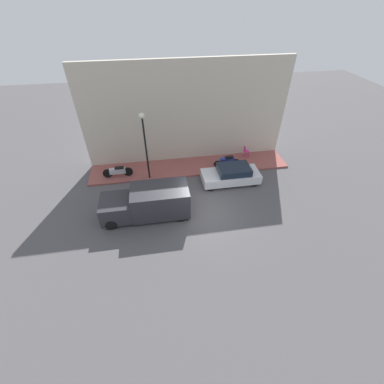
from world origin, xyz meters
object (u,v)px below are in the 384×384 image
(streetlamp, at_px, (144,136))
(scooter_silver, at_px, (118,171))
(delivery_van, at_px, (147,202))
(cafe_chair, at_px, (246,151))
(parked_car, at_px, (231,175))
(motorcycle_blue, at_px, (227,161))

(streetlamp, bearing_deg, scooter_silver, 77.12)
(delivery_van, bearing_deg, streetlamp, -3.06)
(cafe_chair, bearing_deg, parked_car, 145.07)
(motorcycle_blue, height_order, cafe_chair, cafe_chair)
(delivery_van, height_order, motorcycle_blue, delivery_van)
(parked_car, bearing_deg, motorcycle_blue, -6.72)
(motorcycle_blue, height_order, streetlamp, streetlamp)
(scooter_silver, relative_size, cafe_chair, 2.36)
(scooter_silver, bearing_deg, cafe_chair, -83.32)
(scooter_silver, xyz_separation_m, cafe_chair, (1.18, -10.08, 0.08))
(parked_car, height_order, scooter_silver, parked_car)
(delivery_van, bearing_deg, motorcycle_blue, -55.07)
(parked_car, bearing_deg, scooter_silver, 77.31)
(delivery_van, height_order, streetlamp, streetlamp)
(streetlamp, distance_m, cafe_chair, 8.50)
(motorcycle_blue, distance_m, cafe_chair, 2.17)
(scooter_silver, xyz_separation_m, streetlamp, (-0.51, -2.23, 2.88))
(streetlamp, xyz_separation_m, cafe_chair, (1.69, -7.84, -2.80))
(parked_car, xyz_separation_m, cafe_chair, (2.98, -2.08, 0.04))
(motorcycle_blue, bearing_deg, streetlamp, 95.52)
(streetlamp, bearing_deg, delivery_van, 176.94)
(cafe_chair, bearing_deg, streetlamp, 102.16)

